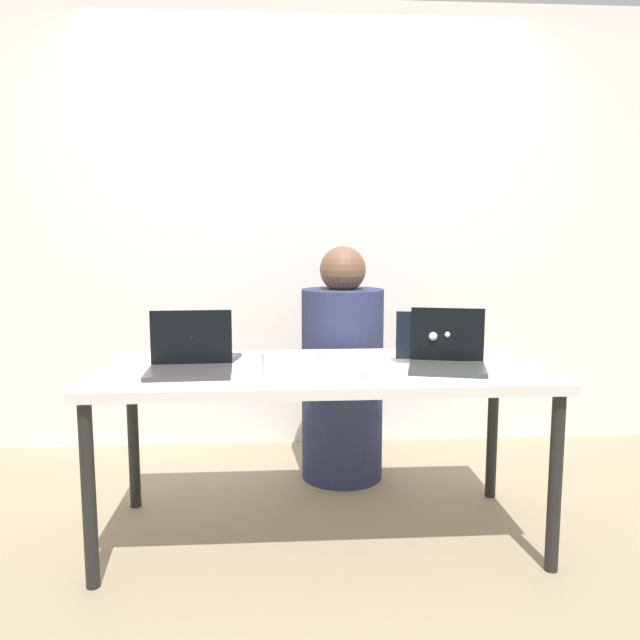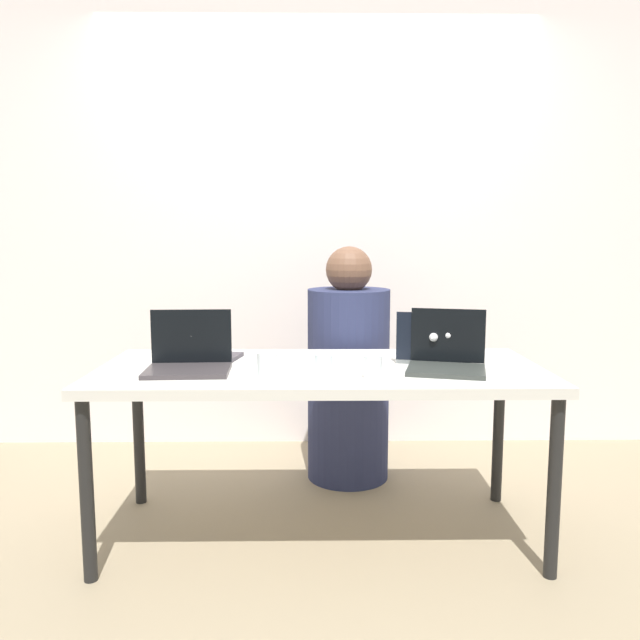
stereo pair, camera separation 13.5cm
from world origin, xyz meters
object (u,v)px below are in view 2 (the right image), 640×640
(laptop_front_left, at_px, (189,358))
(water_glass_center, at_px, (323,367))
(laptop_front_right, at_px, (447,357))
(laptop_back_left, at_px, (197,350))
(water_glass_right, at_px, (373,369))
(laptop_back_right, at_px, (434,350))
(person_at_center, at_px, (348,377))
(water_glass_left, at_px, (267,368))

(laptop_front_left, xyz_separation_m, water_glass_center, (0.53, -0.12, -0.01))
(laptop_front_right, relative_size, water_glass_center, 4.03)
(laptop_front_right, xyz_separation_m, laptop_back_left, (-1.02, 0.20, -0.00))
(water_glass_center, xyz_separation_m, water_glass_right, (0.18, -0.03, -0.00))
(laptop_back_left, xyz_separation_m, water_glass_center, (0.53, -0.32, -0.01))
(laptop_back_right, bearing_deg, water_glass_center, 43.78)
(person_at_center, height_order, laptop_back_right, person_at_center)
(laptop_front_right, height_order, water_glass_center, laptop_front_right)
(laptop_front_right, height_order, laptop_back_left, laptop_front_right)
(water_glass_center, relative_size, water_glass_right, 1.01)
(water_glass_right, xyz_separation_m, water_glass_left, (-0.39, -0.02, 0.01))
(person_at_center, bearing_deg, water_glass_left, 84.50)
(laptop_back_left, height_order, water_glass_left, laptop_back_left)
(laptop_front_left, height_order, water_glass_left, laptop_front_left)
(laptop_back_left, height_order, laptop_back_right, laptop_back_right)
(person_at_center, bearing_deg, laptop_front_right, 131.26)
(laptop_front_right, distance_m, water_glass_left, 0.72)
(laptop_back_left, bearing_deg, water_glass_center, 161.64)
(water_glass_right, distance_m, water_glass_left, 0.39)
(laptop_back_right, xyz_separation_m, water_glass_center, (-0.47, -0.29, -0.01))
(laptop_front_right, height_order, laptop_front_left, laptop_front_right)
(laptop_front_left, relative_size, laptop_back_left, 0.92)
(person_at_center, distance_m, water_glass_center, 0.89)
(person_at_center, distance_m, laptop_front_right, 0.84)
(person_at_center, relative_size, laptop_front_left, 3.63)
(laptop_back_left, relative_size, water_glass_left, 3.51)
(person_at_center, relative_size, laptop_back_left, 3.35)
(person_at_center, xyz_separation_m, laptop_front_right, (0.34, -0.73, 0.24))
(water_glass_center, bearing_deg, water_glass_left, -167.56)
(laptop_back_right, distance_m, water_glass_left, 0.76)
(person_at_center, distance_m, laptop_back_left, 0.89)
(laptop_back_left, bearing_deg, water_glass_right, 166.59)
(person_at_center, relative_size, water_glass_right, 14.13)
(laptop_front_right, relative_size, laptop_back_right, 1.00)
(laptop_front_right, height_order, water_glass_left, laptop_front_right)
(laptop_front_right, bearing_deg, person_at_center, 129.57)
(laptop_front_left, bearing_deg, water_glass_right, -14.23)
(laptop_back_left, bearing_deg, laptop_front_right, -178.66)
(person_at_center, height_order, laptop_front_right, person_at_center)
(laptop_front_right, xyz_separation_m, water_glass_center, (-0.49, -0.12, -0.01))
(laptop_back_right, bearing_deg, laptop_front_left, 21.99)
(water_glass_center, xyz_separation_m, water_glass_left, (-0.21, -0.05, 0.01))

